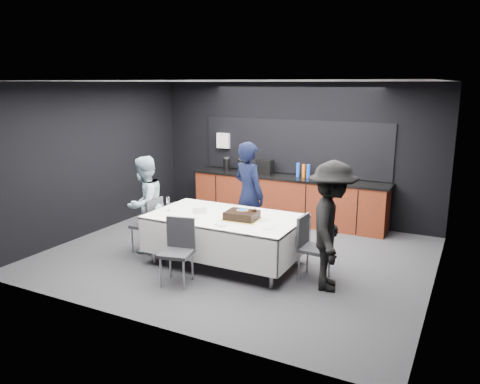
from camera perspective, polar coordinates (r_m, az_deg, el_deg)
name	(u,v)px	position (r m, az deg, el deg)	size (l,w,h in m)	color
ground	(237,255)	(7.79, -0.34, -7.69)	(6.00, 6.00, 0.00)	#3E3E43
room_shell	(237,143)	(7.34, -0.36, 6.00)	(6.04, 5.04, 2.82)	white
kitchenette	(287,195)	(9.57, 5.70, -0.39)	(4.10, 0.64, 2.05)	#5D1F0E
party_table	(225,224)	(7.25, -1.81, -3.95)	(2.32, 1.32, 0.78)	#99999E
cake_assembly	(242,215)	(7.00, 0.23, -2.85)	(0.52, 0.44, 0.16)	#EFC046
plate_stack	(200,209)	(7.40, -4.92, -2.11)	(0.22, 0.22, 0.10)	white
loose_plate_near	(195,218)	(7.10, -5.47, -3.18)	(0.20, 0.20, 0.01)	white
loose_plate_right_a	(265,220)	(7.00, 3.01, -3.38)	(0.19, 0.19, 0.01)	white
loose_plate_right_b	(268,228)	(6.60, 3.49, -4.40)	(0.20, 0.20, 0.01)	white
loose_plate_far	(233,209)	(7.55, -0.87, -2.12)	(0.20, 0.20, 0.01)	white
fork_pile	(221,225)	(6.70, -2.34, -4.04)	(0.15, 0.10, 0.02)	white
champagne_flute	(168,201)	(7.53, -8.77, -1.10)	(0.06, 0.06, 0.22)	white
chair_left	(150,221)	(7.92, -10.93, -3.51)	(0.42, 0.42, 0.92)	#303035
chair_right	(310,242)	(6.83, 8.51, -6.11)	(0.44, 0.44, 0.92)	#303035
chair_near	(178,246)	(6.68, -7.53, -6.52)	(0.50, 0.50, 0.92)	#303035
person_center	(249,195)	(7.98, 1.07, -0.33)	(0.66, 0.44, 1.82)	black
person_left	(145,204)	(7.96, -11.53, -1.45)	(0.78, 0.61, 1.60)	#9EBAC7
person_right	(331,226)	(6.43, 11.08, -4.12)	(1.15, 0.66, 1.78)	black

